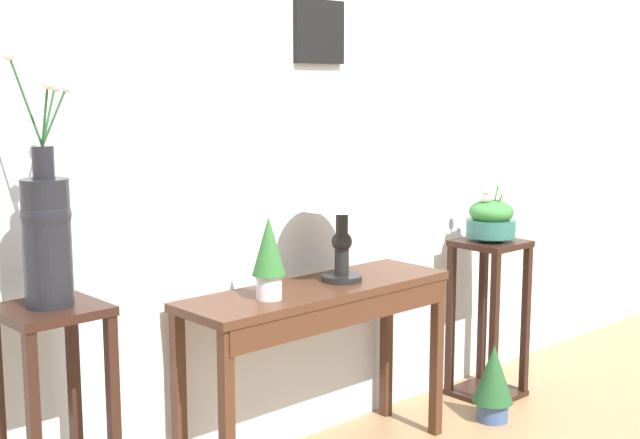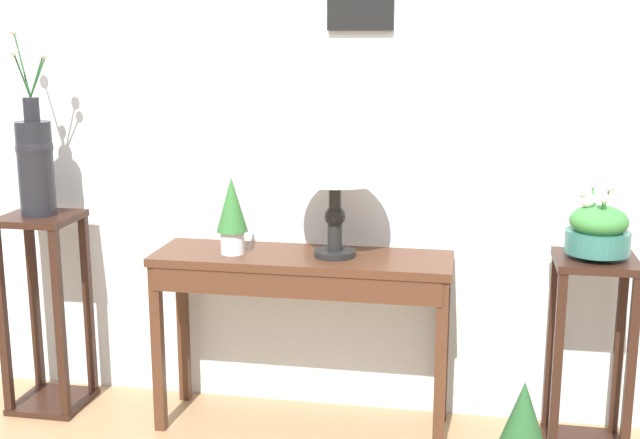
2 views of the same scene
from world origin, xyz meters
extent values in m
cube|color=silver|center=(0.00, 1.31, 1.40)|extent=(9.00, 0.10, 2.80)
cube|color=#472819|center=(-0.08, 1.03, 0.75)|extent=(1.25, 0.38, 0.03)
cube|color=#472819|center=(-0.08, 0.87, 0.68)|extent=(1.18, 0.03, 0.10)
cube|color=#472819|center=(-0.67, 0.88, 0.37)|extent=(0.04, 0.04, 0.73)
cube|color=#472819|center=(0.51, 0.88, 0.37)|extent=(0.04, 0.04, 0.73)
cube|color=#472819|center=(-0.67, 1.19, 0.37)|extent=(0.04, 0.04, 0.73)
cube|color=#472819|center=(0.51, 1.19, 0.37)|extent=(0.04, 0.04, 0.73)
cylinder|color=black|center=(0.06, 1.03, 0.78)|extent=(0.17, 0.17, 0.02)
cylinder|color=black|center=(0.06, 1.03, 0.87)|extent=(0.06, 0.06, 0.14)
sphere|color=black|center=(0.06, 1.03, 0.94)|extent=(0.09, 0.09, 0.09)
cylinder|color=black|center=(0.06, 1.03, 1.01)|extent=(0.05, 0.05, 0.14)
cone|color=beige|center=(0.06, 1.03, 1.18)|extent=(0.39, 0.39, 0.19)
cylinder|color=silver|center=(-0.37, 1.00, 0.82)|extent=(0.10, 0.10, 0.10)
cone|color=#2D662D|center=(-0.37, 1.00, 0.98)|extent=(0.13, 0.13, 0.23)
cube|color=black|center=(-1.25, 1.02, 0.88)|extent=(0.31, 0.31, 0.03)
cube|color=black|center=(-1.25, 1.02, 0.01)|extent=(0.31, 0.31, 0.03)
cube|color=black|center=(-1.39, 0.89, 0.45)|extent=(0.04, 0.03, 0.84)
cube|color=black|center=(-1.12, 0.89, 0.45)|extent=(0.04, 0.03, 0.84)
cube|color=black|center=(-1.39, 1.16, 0.45)|extent=(0.04, 0.04, 0.84)
cube|color=black|center=(-1.12, 1.16, 0.45)|extent=(0.04, 0.04, 0.84)
cylinder|color=black|center=(-1.25, 1.02, 1.10)|extent=(0.15, 0.15, 0.41)
sphere|color=black|center=(-1.25, 1.02, 1.19)|extent=(0.16, 0.16, 0.16)
cylinder|color=black|center=(-1.25, 1.02, 1.35)|extent=(0.07, 0.07, 0.10)
cylinder|color=#235128|center=(-1.21, 1.02, 1.50)|extent=(0.09, 0.02, 0.18)
sphere|color=white|center=(-1.17, 1.01, 1.59)|extent=(0.04, 0.04, 0.04)
cylinder|color=#235128|center=(-1.29, 1.04, 1.55)|extent=(0.09, 0.05, 0.28)
sphere|color=white|center=(-1.33, 1.06, 1.69)|extent=(0.04, 0.04, 0.04)
cylinder|color=#235128|center=(-1.22, 1.04, 1.50)|extent=(0.08, 0.05, 0.19)
sphere|color=white|center=(-1.18, 1.06, 1.59)|extent=(0.04, 0.04, 0.04)
cylinder|color=#235128|center=(-1.26, 0.98, 1.50)|extent=(0.02, 0.10, 0.20)
sphere|color=white|center=(-1.27, 0.94, 1.60)|extent=(0.04, 0.04, 0.04)
cube|color=black|center=(1.09, 1.02, 0.80)|extent=(0.31, 0.31, 0.03)
cube|color=black|center=(0.95, 0.89, 0.41)|extent=(0.03, 0.03, 0.76)
cube|color=black|center=(1.22, 0.89, 0.41)|extent=(0.04, 0.03, 0.76)
cube|color=black|center=(0.95, 1.16, 0.41)|extent=(0.03, 0.04, 0.76)
cube|color=black|center=(1.22, 1.16, 0.41)|extent=(0.04, 0.04, 0.76)
cylinder|color=#2D665B|center=(1.09, 1.02, 0.83)|extent=(0.11, 0.11, 0.02)
cylinder|color=#2D665B|center=(1.09, 1.02, 0.88)|extent=(0.25, 0.25, 0.09)
ellipsoid|color=#387A38|center=(1.09, 1.02, 0.96)|extent=(0.22, 0.22, 0.12)
cylinder|color=#387A38|center=(1.10, 1.01, 1.01)|extent=(0.04, 0.03, 0.18)
sphere|color=white|center=(1.12, 1.01, 1.10)|extent=(0.04, 0.04, 0.04)
cylinder|color=#387A38|center=(1.09, 0.99, 0.99)|extent=(0.01, 0.07, 0.15)
sphere|color=white|center=(1.09, 0.96, 1.07)|extent=(0.04, 0.04, 0.04)
cylinder|color=#387A38|center=(1.06, 1.02, 1.00)|extent=(0.07, 0.02, 0.16)
sphere|color=white|center=(1.03, 1.01, 1.08)|extent=(0.04, 0.04, 0.04)
cylinder|color=#387A38|center=(1.07, 1.04, 1.01)|extent=(0.04, 0.05, 0.18)
sphere|color=white|center=(1.06, 1.06, 1.10)|extent=(0.04, 0.04, 0.04)
cylinder|color=#387A38|center=(1.07, 1.02, 0.98)|extent=(0.06, 0.01, 0.12)
sphere|color=white|center=(1.04, 1.02, 1.04)|extent=(0.06, 0.06, 0.06)
cone|color=#235128|center=(0.83, 0.80, 0.24)|extent=(0.19, 0.19, 0.28)
camera|label=1|loc=(-2.44, -1.53, 1.60)|focal=48.53mm
camera|label=2|loc=(0.60, -2.22, 1.65)|focal=46.29mm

